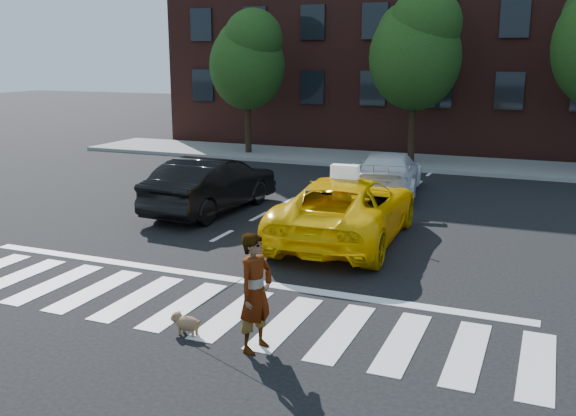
{
  "coord_description": "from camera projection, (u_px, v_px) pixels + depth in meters",
  "views": [
    {
      "loc": [
        5.93,
        -9.35,
        4.39
      ],
      "look_at": [
        0.55,
        3.58,
        1.1
      ],
      "focal_mm": 40.0,
      "sensor_mm": 36.0,
      "label": 1
    }
  ],
  "objects": [
    {
      "name": "ground",
      "position": [
        184.0,
        306.0,
        11.63
      ],
      "size": [
        120.0,
        120.0,
        0.0
      ],
      "primitive_type": "plane",
      "color": "black",
      "rests_on": "ground"
    },
    {
      "name": "crosswalk",
      "position": [
        184.0,
        306.0,
        11.63
      ],
      "size": [
        13.0,
        2.4,
        0.01
      ],
      "primitive_type": "cube",
      "color": "silver",
      "rests_on": "ground"
    },
    {
      "name": "stop_line",
      "position": [
        226.0,
        278.0,
        13.06
      ],
      "size": [
        12.0,
        0.3,
        0.01
      ],
      "primitive_type": "cube",
      "color": "silver",
      "rests_on": "ground"
    },
    {
      "name": "sidewalk_far",
      "position": [
        401.0,
        161.0,
        27.34
      ],
      "size": [
        30.0,
        4.0,
        0.15
      ],
      "primitive_type": "cube",
      "color": "slate",
      "rests_on": "ground"
    },
    {
      "name": "building",
      "position": [
        439.0,
        25.0,
        32.72
      ],
      "size": [
        26.0,
        10.0,
        12.0
      ],
      "primitive_type": "cube",
      "color": "#49201A",
      "rests_on": "ground"
    },
    {
      "name": "tree_left",
      "position": [
        248.0,
        56.0,
        28.49
      ],
      "size": [
        3.39,
        3.38,
        6.5
      ],
      "color": "black",
      "rests_on": "ground"
    },
    {
      "name": "tree_mid",
      "position": [
        416.0,
        46.0,
        25.59
      ],
      "size": [
        3.69,
        3.69,
        7.1
      ],
      "color": "black",
      "rests_on": "ground"
    },
    {
      "name": "taxi",
      "position": [
        347.0,
        209.0,
        15.66
      ],
      "size": [
        2.88,
        5.82,
        1.59
      ],
      "primitive_type": "imported",
      "rotation": [
        0.0,
        0.0,
        3.19
      ],
      "color": "#FCC305",
      "rests_on": "ground"
    },
    {
      "name": "black_sedan",
      "position": [
        212.0,
        185.0,
        18.58
      ],
      "size": [
        2.0,
        4.96,
        1.6
      ],
      "primitive_type": "imported",
      "rotation": [
        0.0,
        0.0,
        3.08
      ],
      "color": "black",
      "rests_on": "ground"
    },
    {
      "name": "white_suv",
      "position": [
        388.0,
        173.0,
        21.01
      ],
      "size": [
        2.61,
        5.06,
        1.4
      ],
      "primitive_type": "imported",
      "rotation": [
        0.0,
        0.0,
        3.28
      ],
      "color": "silver",
      "rests_on": "ground"
    },
    {
      "name": "woman",
      "position": [
        256.0,
        293.0,
        9.69
      ],
      "size": [
        0.59,
        0.76,
        1.86
      ],
      "primitive_type": "imported",
      "rotation": [
        0.0,
        0.0,
        1.33
      ],
      "color": "#999999",
      "rests_on": "ground"
    },
    {
      "name": "dog",
      "position": [
        185.0,
        322.0,
        10.4
      ],
      "size": [
        0.62,
        0.27,
        0.35
      ],
      "rotation": [
        0.0,
        0.0,
        -0.08
      ],
      "color": "#94724B",
      "rests_on": "ground"
    },
    {
      "name": "taxi_sign",
      "position": [
        345.0,
        172.0,
        15.26
      ],
      "size": [
        0.66,
        0.31,
        0.32
      ],
      "primitive_type": "cube",
      "rotation": [
        0.0,
        0.0,
        3.19
      ],
      "color": "white",
      "rests_on": "taxi"
    }
  ]
}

